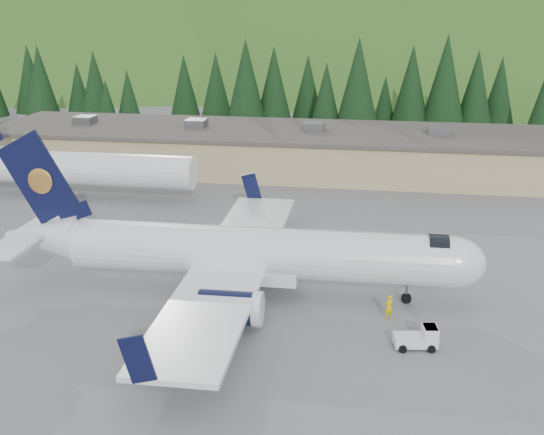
{
  "coord_description": "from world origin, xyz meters",
  "views": [
    {
      "loc": [
        8.42,
        -45.0,
        20.66
      ],
      "look_at": [
        0.0,
        6.0,
        4.0
      ],
      "focal_mm": 45.0,
      "sensor_mm": 36.0,
      "label": 1
    }
  ],
  "objects_px": {
    "airliner": "(244,254)",
    "ramp_worker": "(389,307)",
    "second_airliner": "(68,167)",
    "terminal_building": "(274,149)",
    "baggage_tug_a": "(419,338)"
  },
  "relations": [
    {
      "from": "baggage_tug_a",
      "to": "terminal_building",
      "type": "relative_size",
      "value": 0.04
    },
    {
      "from": "airliner",
      "to": "ramp_worker",
      "type": "bearing_deg",
      "value": -14.76
    },
    {
      "from": "second_airliner",
      "to": "ramp_worker",
      "type": "xyz_separation_m",
      "value": [
        34.31,
        -24.55,
        -2.46
      ]
    },
    {
      "from": "airliner",
      "to": "ramp_worker",
      "type": "height_order",
      "value": "airliner"
    },
    {
      "from": "airliner",
      "to": "second_airliner",
      "type": "height_order",
      "value": "airliner"
    },
    {
      "from": "airliner",
      "to": "baggage_tug_a",
      "type": "relative_size",
      "value": 12.51
    },
    {
      "from": "airliner",
      "to": "second_airliner",
      "type": "distance_m",
      "value": 32.49
    },
    {
      "from": "second_airliner",
      "to": "terminal_building",
      "type": "bearing_deg",
      "value": 38.78
    },
    {
      "from": "terminal_building",
      "to": "airliner",
      "type": "bearing_deg",
      "value": -84.03
    },
    {
      "from": "second_airliner",
      "to": "terminal_building",
      "type": "distance_m",
      "value": 25.55
    },
    {
      "from": "ramp_worker",
      "to": "airliner",
      "type": "bearing_deg",
      "value": -47.38
    },
    {
      "from": "second_airliner",
      "to": "airliner",
      "type": "bearing_deg",
      "value": -42.67
    },
    {
      "from": "airliner",
      "to": "ramp_worker",
      "type": "xyz_separation_m",
      "value": [
        10.42,
        -2.53,
        -2.26
      ]
    },
    {
      "from": "baggage_tug_a",
      "to": "ramp_worker",
      "type": "height_order",
      "value": "ramp_worker"
    },
    {
      "from": "second_airliner",
      "to": "baggage_tug_a",
      "type": "relative_size",
      "value": 9.76
    }
  ]
}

